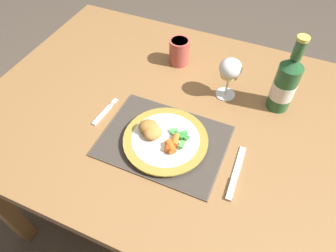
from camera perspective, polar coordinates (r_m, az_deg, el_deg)
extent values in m
plane|color=#4C4238|center=(1.61, 3.05, -15.86)|extent=(6.00, 6.00, 0.00)
cube|color=olive|center=(0.99, 4.76, 1.31)|extent=(1.42, 0.94, 0.04)
cube|color=olive|center=(1.74, -11.94, 9.18)|extent=(0.06, 0.06, 0.70)
cube|color=brown|center=(0.90, -0.75, -2.84)|extent=(0.37, 0.27, 0.01)
cube|color=#3C352E|center=(0.90, -0.76, -2.71)|extent=(0.36, 0.27, 0.00)
cylinder|color=silver|center=(0.89, -0.47, -2.91)|extent=(0.21, 0.21, 0.01)
cylinder|color=olive|center=(0.88, -0.47, -2.56)|extent=(0.25, 0.25, 0.01)
cylinder|color=silver|center=(0.88, -0.47, -2.43)|extent=(0.20, 0.20, 0.00)
ellipsoid|color=#A87033|center=(0.89, -3.77, -0.11)|extent=(0.07, 0.07, 0.04)
ellipsoid|color=#B77F3D|center=(0.88, -2.91, -1.26)|extent=(0.07, 0.07, 0.03)
cube|color=green|center=(0.88, 1.22, -1.70)|extent=(0.02, 0.02, 0.01)
cube|color=#338438|center=(0.88, 3.46, -2.05)|extent=(0.02, 0.01, 0.01)
cube|color=#338438|center=(0.87, 3.15, -2.07)|extent=(0.03, 0.02, 0.01)
cube|color=#4CA84C|center=(0.85, 2.65, -3.51)|extent=(0.01, 0.02, 0.01)
cube|color=#4CA84C|center=(0.89, 1.11, -0.92)|extent=(0.03, 0.02, 0.01)
cube|color=green|center=(0.89, 2.92, -1.37)|extent=(0.02, 0.02, 0.01)
cube|color=#338438|center=(0.87, 2.49, -1.92)|extent=(0.03, 0.02, 0.01)
cylinder|color=orange|center=(0.85, 0.48, -3.96)|extent=(0.04, 0.04, 0.02)
cylinder|color=orange|center=(0.87, 1.42, -2.70)|extent=(0.03, 0.04, 0.02)
cylinder|color=#CC5119|center=(0.85, 0.03, -3.94)|extent=(0.03, 0.03, 0.02)
cube|color=silver|center=(0.99, -12.50, 2.02)|extent=(0.02, 0.09, 0.01)
cube|color=silver|center=(1.02, -10.74, 4.02)|extent=(0.01, 0.02, 0.01)
cube|color=silver|center=(1.03, -9.83, 4.63)|extent=(0.00, 0.02, 0.00)
cube|color=silver|center=(1.03, -10.01, 4.70)|extent=(0.00, 0.02, 0.00)
cube|color=silver|center=(1.03, -10.20, 4.77)|extent=(0.00, 0.02, 0.00)
cube|color=silver|center=(1.03, -10.38, 4.84)|extent=(0.00, 0.02, 0.00)
cube|color=silver|center=(0.89, 13.35, -6.79)|extent=(0.02, 0.11, 0.00)
cube|color=#B2B2B7|center=(0.83, 11.97, -11.66)|extent=(0.02, 0.07, 0.01)
cylinder|color=silver|center=(1.06, 10.85, 5.96)|extent=(0.07, 0.07, 0.00)
cylinder|color=silver|center=(1.03, 11.19, 7.65)|extent=(0.01, 0.01, 0.08)
ellipsoid|color=silver|center=(0.98, 11.83, 10.74)|extent=(0.07, 0.07, 0.06)
cylinder|color=#E0D684|center=(1.00, 11.65, 9.87)|extent=(0.06, 0.06, 0.02)
cylinder|color=#23562D|center=(1.01, 21.16, 6.82)|extent=(0.07, 0.07, 0.16)
cone|color=#23562D|center=(0.95, 22.82, 11.06)|extent=(0.07, 0.07, 0.03)
cylinder|color=#23562D|center=(0.93, 23.69, 13.23)|extent=(0.03, 0.03, 0.06)
cylinder|color=#BFB74C|center=(0.91, 24.39, 14.94)|extent=(0.04, 0.04, 0.01)
cylinder|color=white|center=(1.02, 21.03, 6.49)|extent=(0.07, 0.07, 0.06)
cylinder|color=#B24C42|center=(1.15, 2.16, 13.95)|extent=(0.07, 0.07, 0.10)
cylinder|color=maroon|center=(1.12, 2.23, 15.79)|extent=(0.06, 0.06, 0.01)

